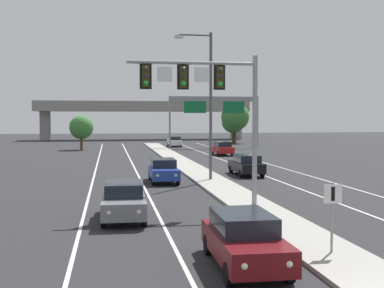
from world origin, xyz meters
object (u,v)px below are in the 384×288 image
Objects in this scene: car_oncoming_darkred at (244,239)px; car_receding_red at (222,148)px; median_sign_post at (332,207)px; tree_far_left_c at (81,127)px; highway_sign_gantry at (214,105)px; tree_far_right_b at (235,117)px; overhead_signal_mast at (211,95)px; car_oncoming_grey at (124,200)px; street_lamp_median at (208,97)px; car_receding_black at (246,165)px; car_oncoming_blue at (163,170)px; car_receding_white at (175,141)px; tree_far_right_a at (233,122)px.

car_oncoming_darkred is 1.00× the size of car_receding_red.
median_sign_post is 0.47× the size of tree_far_left_c.
tree_far_left_c is at bearing 101.05° from median_sign_post.
car_oncoming_darkred is 57.66m from highway_sign_gantry.
tree_far_right_b reaches higher than tree_far_left_c.
car_oncoming_grey is at bearing -157.09° from overhead_signal_mast.
median_sign_post is at bearing -89.30° from street_lamp_median.
car_receding_red is at bearing -37.30° from tree_far_left_c.
highway_sign_gantry is (2.07, 14.07, 5.34)m from car_receding_red.
overhead_signal_mast is at bearing -79.40° from tree_far_left_c.
car_receding_black is at bearing 81.19° from median_sign_post.
car_oncoming_blue is 41.36m from car_receding_white.
overhead_signal_mast is 48.17m from highway_sign_gantry.
tree_far_right_b is (14.43, 67.91, 2.95)m from median_sign_post.
street_lamp_median is 2.22× the size of car_oncoming_grey.
tree_far_right_a is at bearing 64.29° from highway_sign_gantry.
car_oncoming_grey is at bearing -108.44° from tree_far_right_a.
overhead_signal_mast reaches higher than car_oncoming_grey.
car_oncoming_grey is 12.28m from car_oncoming_blue.
overhead_signal_mast is at bearing -83.31° from car_oncoming_blue.
car_oncoming_grey is 1.00× the size of car_receding_red.
car_oncoming_darkred is at bearing -169.58° from median_sign_post.
car_oncoming_darkred is 70.74m from tree_far_right_b.
car_oncoming_grey and car_oncoming_blue have the same top height.
overhead_signal_mast is 1.54× the size of tree_far_left_c.
tree_far_left_c is at bearing 100.60° from overhead_signal_mast.
tree_far_left_c reaches higher than median_sign_post.
car_receding_white is at bearing 84.47° from overhead_signal_mast.
car_receding_white is at bearing 21.41° from tree_far_left_c.
car_receding_red is at bearing -106.87° from tree_far_right_a.
highway_sign_gantry reaches higher than tree_far_left_c.
car_receding_white is 14.68m from tree_far_left_c.
car_oncoming_grey is 0.65× the size of tree_far_right_b.
tree_far_right_a is at bearing 70.57° from car_oncoming_blue.
street_lamp_median reaches higher than tree_far_right_a.
car_receding_black is (6.36, 22.26, 0.00)m from car_oncoming_darkred.
median_sign_post reaches higher than car_receding_black.
car_receding_black is (6.63, 2.87, 0.00)m from car_oncoming_blue.
car_oncoming_darkred is 1.00× the size of car_receding_white.
tree_far_left_c reaches higher than car_oncoming_blue.
car_oncoming_darkred is at bearing -66.37° from car_oncoming_grey.
median_sign_post is 0.49× the size of car_oncoming_blue.
car_oncoming_grey is 51.21m from highway_sign_gantry.
tree_far_left_c reaches higher than car_oncoming_grey.
tree_far_left_c is (-8.56, 45.74, -2.41)m from overhead_signal_mast.
car_receding_white is 0.79× the size of tree_far_right_a.
car_receding_white is at bearing 90.75° from car_receding_black.
highway_sign_gantry reaches higher than median_sign_post.
highway_sign_gantry is (11.44, 36.93, 5.34)m from car_oncoming_blue.
car_receding_black is 1.00× the size of car_receding_white.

